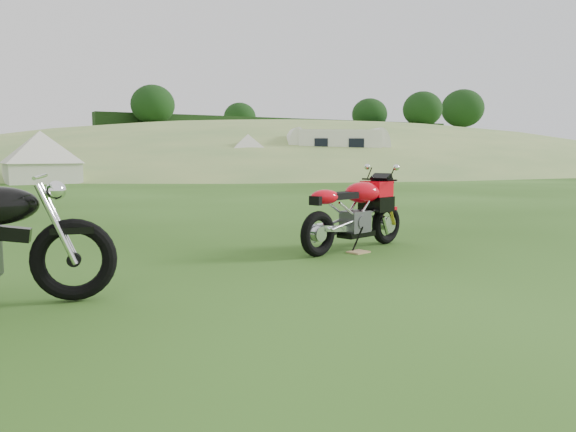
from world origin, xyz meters
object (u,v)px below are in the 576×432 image
tent_left (41,154)px  tent_right (248,154)px  caravan (336,153)px  plywood_board (358,252)px  sport_motorcycle (354,207)px

tent_left → tent_right: size_ratio=0.99×
tent_left → caravan: caravan is taller
tent_left → plywood_board: bearing=-87.5°
plywood_board → caravan: caravan is taller
tent_right → tent_left: bearing=-159.0°
sport_motorcycle → tent_right: 20.14m
sport_motorcycle → tent_right: bearing=53.6°
sport_motorcycle → plywood_board: size_ratio=7.43×
sport_motorcycle → caravan: 21.44m
tent_right → caravan: (4.44, -0.94, 0.04)m
sport_motorcycle → tent_left: bearing=80.3°
plywood_board → tent_left: tent_left is taller
plywood_board → tent_right: tent_right is taller
sport_motorcycle → caravan: (12.10, 17.68, 0.66)m
caravan → tent_right: bearing=-168.2°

